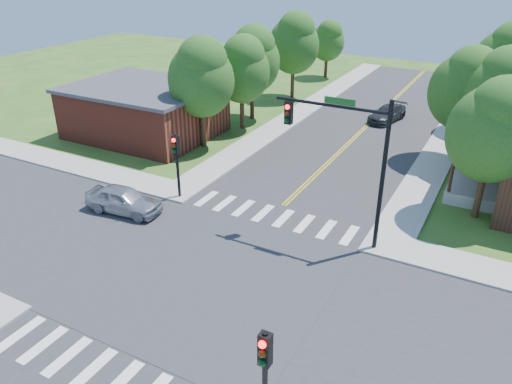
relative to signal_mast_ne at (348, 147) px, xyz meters
The scene contains 23 objects.
ground 8.37m from the signal_mast_ne, 125.00° to the right, with size 100.00×100.00×0.00m, color #2F561B.
road_ns 8.36m from the signal_mast_ne, 125.00° to the right, with size 10.00×90.00×0.04m, color #2D2D30.
road_ew 8.36m from the signal_mast_ne, 125.00° to the right, with size 90.00×10.00×0.04m, color #2D2D30.
intersection_patch 8.37m from the signal_mast_ne, 125.00° to the right, with size 10.20×10.20×0.06m, color #2D2D30.
sidewalk_nw 22.73m from the signal_mast_ne, 152.60° to the left, with size 40.00×40.00×0.14m.
crosswalk_north 6.23m from the signal_mast_ne, behind, with size 8.85×2.00×0.01m.
crosswalk_south 13.32m from the signal_mast_ne, 108.36° to the right, with size 8.85×2.00×0.01m.
centerline 8.34m from the signal_mast_ne, 125.00° to the right, with size 0.30×90.00×0.01m.
signal_mast_ne is the anchor object (origin of this frame).
signal_pole_se 11.55m from the signal_mast_ne, 81.44° to the right, with size 0.34×0.42×3.80m.
signal_pole_nw 9.76m from the signal_mast_ne, behind, with size 0.34×0.42×3.80m.
building_nw 19.87m from the signal_mast_ne, 157.21° to the left, with size 10.40×8.40×3.73m.
tree_e_a 7.87m from the signal_mast_ne, 45.10° to the left, with size 4.44×4.22×7.54m.
tree_e_b 13.42m from the signal_mast_ne, 67.23° to the left, with size 4.60×4.37×7.82m.
tree_e_c 21.09m from the signal_mast_ne, 76.26° to the left, with size 4.87×4.62×8.27m.
tree_w_a 14.76m from the signal_mast_ne, 149.74° to the left, with size 4.56×4.33×7.75m.
tree_w_b 19.47m from the signal_mast_ne, 131.13° to the left, with size 4.46×4.24×7.59m.
tree_w_c 25.39m from the signal_mast_ne, 119.66° to the left, with size 4.61×4.38×7.84m.
tree_w_d 33.66m from the signal_mast_ne, 112.24° to the left, with size 3.58×3.40×6.08m.
tree_house 13.53m from the signal_mast_ne, 76.26° to the left, with size 4.45×4.23×7.57m.
tree_bldg 17.31m from the signal_mast_ne, 135.35° to the left, with size 4.25×4.04×7.23m.
car_silver 12.17m from the signal_mast_ne, 166.19° to the right, with size 4.35×2.11×1.43m, color #B8BABF.
car_dgrey 19.87m from the signal_mast_ne, 98.51° to the left, with size 2.62×4.53×1.24m, color #2E3033.
Camera 1 is at (10.12, -14.51, 12.83)m, focal length 35.00 mm.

